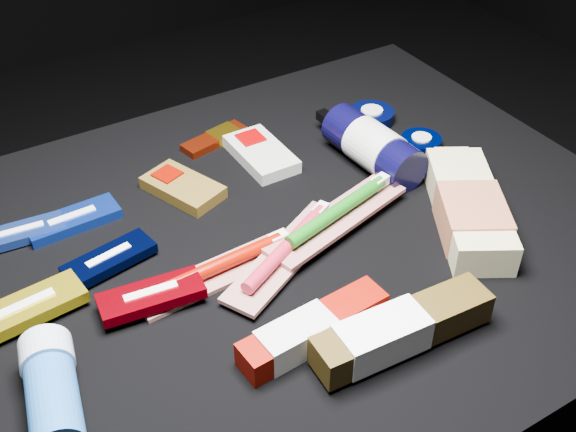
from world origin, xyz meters
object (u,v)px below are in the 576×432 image
bodywash_bottle (469,210)px  toothpaste_carton_red (308,332)px  lotion_bottle (373,146)px  deodorant_stick (52,389)px

bodywash_bottle → toothpaste_carton_red: 0.31m
lotion_bottle → deodorant_stick: size_ratio=1.50×
lotion_bottle → toothpaste_carton_red: (-0.27, -0.25, -0.02)m
deodorant_stick → toothpaste_carton_red: 0.28m
toothpaste_carton_red → bodywash_bottle: bearing=8.8°
bodywash_bottle → deodorant_stick: size_ratio=1.66×
lotion_bottle → deodorant_stick: bearing=-164.8°
bodywash_bottle → lotion_bottle: bearing=128.6°
deodorant_stick → toothpaste_carton_red: deodorant_stick is taller
bodywash_bottle → deodorant_stick: bearing=-149.5°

